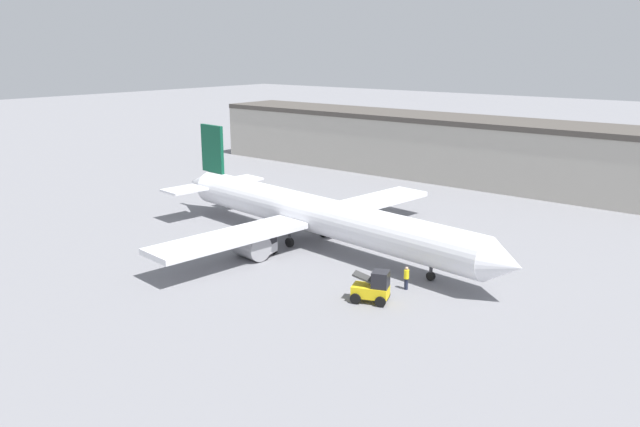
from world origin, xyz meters
The scene contains 6 objects.
ground_plane centered at (0.00, 0.00, 0.00)m, with size 400.00×400.00×0.00m, color slate.
terminal_building centered at (-9.53, 36.45, 4.40)m, with size 71.67×10.76×8.80m.
airplane centered at (-0.96, 0.11, 2.88)m, with size 41.94×33.31×9.96m.
ground_crew_worker centered at (12.08, -4.37, 0.98)m, with size 0.41×0.41×1.85m.
baggage_tug centered at (-2.33, -5.50, 1.11)m, with size 3.16×2.58×2.44m.
belt_loader_truck centered at (11.50, -8.05, 1.12)m, with size 3.08×2.52×2.44m.
Camera 1 is at (35.24, -43.60, 18.01)m, focal length 35.00 mm.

